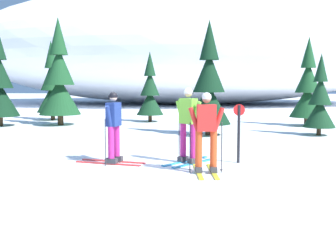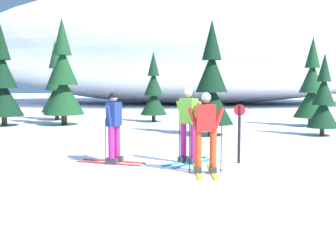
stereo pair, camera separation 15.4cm
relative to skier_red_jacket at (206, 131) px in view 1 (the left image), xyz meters
name	(u,v)px [view 1 (the left image)]	position (x,y,z in m)	size (l,w,h in m)	color
ground_plane	(140,163)	(-1.57, 0.99, -0.92)	(120.00, 120.00, 0.00)	white
skier_red_jacket	(206,131)	(0.00, 0.00, 0.00)	(0.79, 1.58, 1.75)	gold
skier_navy_jacket	(113,126)	(-2.20, 0.98, -0.02)	(1.73, 0.82, 1.73)	red
skier_lime_jacket	(188,124)	(-0.40, 1.10, 0.05)	(1.37, 1.55, 1.84)	#2893CC
pine_tree_left	(52,87)	(-7.54, 12.26, 0.79)	(1.57, 1.57, 4.07)	#47301E
pine_tree_center_left	(59,80)	(-6.33, 9.75, 1.11)	(1.87, 1.87, 4.85)	#47301E
pine_tree_center	(150,93)	(-2.41, 11.62, 0.52)	(1.33, 1.33, 3.45)	#47301E
pine_tree_center_right	(209,87)	(0.29, 6.50, 0.85)	(1.63, 1.63, 4.22)	#47301E
pine_tree_right	(320,101)	(4.36, 6.71, 0.34)	(1.16, 1.16, 3.01)	#47301E
pine_tree_far_right	(308,89)	(4.80, 10.04, 0.74)	(1.53, 1.53, 3.95)	#47301E
snow_ridge_background	(188,47)	(-0.78, 28.80, 4.16)	(40.31, 20.36, 10.15)	white
trail_marker_post	(239,130)	(0.83, 1.21, -0.10)	(0.28, 0.07, 1.43)	black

